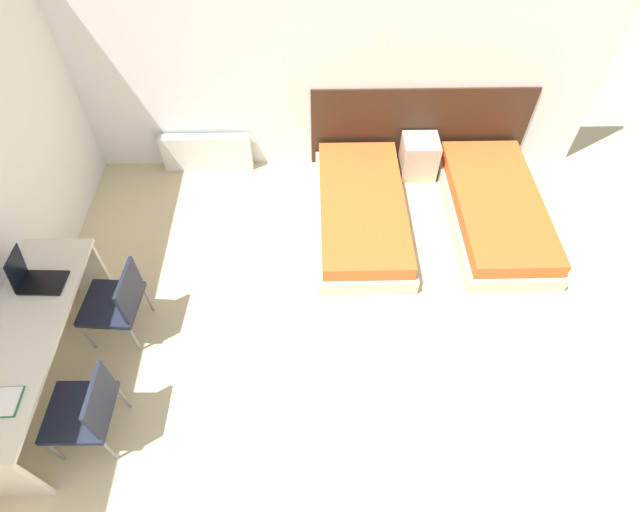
{
  "coord_description": "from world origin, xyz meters",
  "views": [
    {
      "loc": [
        -0.05,
        -0.44,
        4.03
      ],
      "look_at": [
        0.0,
        2.4,
        0.55
      ],
      "focal_mm": 28.0,
      "sensor_mm": 36.0,
      "label": 1
    }
  ],
  "objects_px": {
    "bed_near_window": "(362,211)",
    "nightstand": "(419,157)",
    "chair_near_laptop": "(117,301)",
    "laptop": "(34,278)",
    "chair_near_notebook": "(86,409)",
    "bed_near_door": "(495,209)"
  },
  "relations": [
    {
      "from": "chair_near_laptop",
      "to": "laptop",
      "type": "xyz_separation_m",
      "value": [
        -0.55,
        -0.0,
        0.35
      ]
    },
    {
      "from": "chair_near_laptop",
      "to": "laptop",
      "type": "bearing_deg",
      "value": -175.42
    },
    {
      "from": "chair_near_notebook",
      "to": "laptop",
      "type": "height_order",
      "value": "laptop"
    },
    {
      "from": "bed_near_window",
      "to": "chair_near_notebook",
      "type": "distance_m",
      "value": 3.21
    },
    {
      "from": "bed_near_door",
      "to": "nightstand",
      "type": "height_order",
      "value": "nightstand"
    },
    {
      "from": "bed_near_window",
      "to": "chair_near_laptop",
      "type": "relative_size",
      "value": 2.41
    },
    {
      "from": "bed_near_window",
      "to": "bed_near_door",
      "type": "distance_m",
      "value": 1.45
    },
    {
      "from": "bed_near_window",
      "to": "chair_near_laptop",
      "type": "distance_m",
      "value": 2.61
    },
    {
      "from": "chair_near_laptop",
      "to": "chair_near_notebook",
      "type": "relative_size",
      "value": 1.0
    },
    {
      "from": "nightstand",
      "to": "chair_near_notebook",
      "type": "distance_m",
      "value": 4.28
    },
    {
      "from": "bed_near_window",
      "to": "nightstand",
      "type": "relative_size",
      "value": 4.11
    },
    {
      "from": "bed_near_door",
      "to": "laptop",
      "type": "xyz_separation_m",
      "value": [
        -4.23,
        -1.33,
        0.64
      ]
    },
    {
      "from": "bed_near_door",
      "to": "chair_near_notebook",
      "type": "bearing_deg",
      "value": -148.12
    },
    {
      "from": "bed_near_door",
      "to": "chair_near_laptop",
      "type": "height_order",
      "value": "chair_near_laptop"
    },
    {
      "from": "bed_near_window",
      "to": "laptop",
      "type": "xyz_separation_m",
      "value": [
        -2.78,
        -1.33,
        0.64
      ]
    },
    {
      "from": "bed_near_window",
      "to": "chair_near_laptop",
      "type": "height_order",
      "value": "chair_near_laptop"
    },
    {
      "from": "bed_near_window",
      "to": "nightstand",
      "type": "distance_m",
      "value": 1.08
    },
    {
      "from": "bed_near_window",
      "to": "bed_near_door",
      "type": "bearing_deg",
      "value": 0.0
    },
    {
      "from": "bed_near_window",
      "to": "nightstand",
      "type": "xyz_separation_m",
      "value": [
        0.73,
        0.8,
        0.07
      ]
    },
    {
      "from": "bed_near_window",
      "to": "nightstand",
      "type": "bearing_deg",
      "value": 47.8
    },
    {
      "from": "nightstand",
      "to": "chair_near_laptop",
      "type": "relative_size",
      "value": 0.59
    },
    {
      "from": "nightstand",
      "to": "laptop",
      "type": "xyz_separation_m",
      "value": [
        -3.51,
        -2.13,
        0.57
      ]
    }
  ]
}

